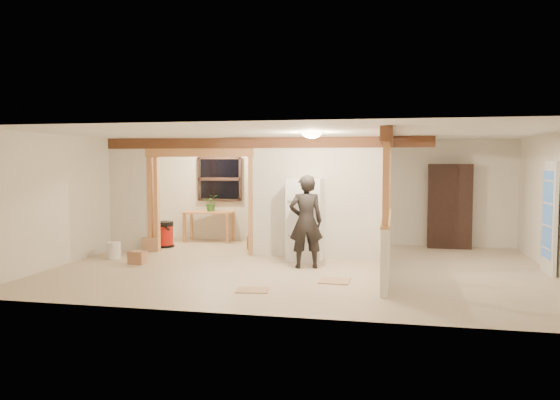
% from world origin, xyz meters
% --- Properties ---
extents(floor, '(9.00, 6.50, 0.01)m').
position_xyz_m(floor, '(0.00, 0.00, -0.01)').
color(floor, '#BCA78C').
rests_on(floor, ground).
extents(ceiling, '(9.00, 6.50, 0.01)m').
position_xyz_m(ceiling, '(0.00, 0.00, 2.50)').
color(ceiling, white).
extents(wall_back, '(9.00, 0.01, 2.50)m').
position_xyz_m(wall_back, '(0.00, 3.25, 1.25)').
color(wall_back, silver).
rests_on(wall_back, floor).
extents(wall_front, '(9.00, 0.01, 2.50)m').
position_xyz_m(wall_front, '(0.00, -3.25, 1.25)').
color(wall_front, silver).
rests_on(wall_front, floor).
extents(wall_left, '(0.01, 6.50, 2.50)m').
position_xyz_m(wall_left, '(-4.50, 0.00, 1.25)').
color(wall_left, silver).
rests_on(wall_left, floor).
extents(partition_left_stub, '(0.90, 0.12, 2.50)m').
position_xyz_m(partition_left_stub, '(-4.05, 1.20, 1.25)').
color(partition_left_stub, silver).
rests_on(partition_left_stub, floor).
extents(partition_center, '(2.80, 0.12, 2.50)m').
position_xyz_m(partition_center, '(0.20, 1.20, 1.25)').
color(partition_center, silver).
rests_on(partition_center, floor).
extents(doorway_frame, '(2.46, 0.14, 2.20)m').
position_xyz_m(doorway_frame, '(-2.40, 1.20, 1.10)').
color(doorway_frame, tan).
rests_on(doorway_frame, floor).
extents(header_beam_back, '(7.00, 0.18, 0.22)m').
position_xyz_m(header_beam_back, '(-1.00, 1.20, 2.38)').
color(header_beam_back, brown).
rests_on(header_beam_back, ceiling).
extents(header_beam_right, '(0.18, 3.30, 0.22)m').
position_xyz_m(header_beam_right, '(1.60, -0.40, 2.38)').
color(header_beam_right, brown).
rests_on(header_beam_right, ceiling).
extents(pony_wall, '(0.12, 3.20, 1.00)m').
position_xyz_m(pony_wall, '(1.60, -0.40, 0.50)').
color(pony_wall, silver).
rests_on(pony_wall, floor).
extents(stud_partition, '(0.14, 3.20, 1.32)m').
position_xyz_m(stud_partition, '(1.60, -0.40, 1.66)').
color(stud_partition, tan).
rests_on(stud_partition, pony_wall).
extents(window_back, '(1.12, 0.10, 1.10)m').
position_xyz_m(window_back, '(-2.60, 3.17, 1.55)').
color(window_back, black).
rests_on(window_back, wall_back).
extents(french_door, '(0.12, 0.86, 2.00)m').
position_xyz_m(french_door, '(4.42, 0.40, 1.00)').
color(french_door, white).
rests_on(french_door, floor).
extents(ceiling_dome_main, '(0.36, 0.36, 0.16)m').
position_xyz_m(ceiling_dome_main, '(0.30, -0.50, 2.48)').
color(ceiling_dome_main, '#FFEABF').
rests_on(ceiling_dome_main, ceiling).
extents(ceiling_dome_util, '(0.32, 0.32, 0.14)m').
position_xyz_m(ceiling_dome_util, '(-2.50, 2.30, 2.48)').
color(ceiling_dome_util, '#FFEABF').
rests_on(ceiling_dome_util, ceiling).
extents(hanging_bulb, '(0.07, 0.07, 0.07)m').
position_xyz_m(hanging_bulb, '(-2.00, 1.60, 2.18)').
color(hanging_bulb, '#FFD88C').
rests_on(hanging_bulb, ceiling).
extents(refrigerator, '(0.68, 0.66, 1.65)m').
position_xyz_m(refrigerator, '(-0.02, 0.81, 0.83)').
color(refrigerator, white).
rests_on(refrigerator, floor).
extents(woman, '(0.73, 0.58, 1.74)m').
position_xyz_m(woman, '(0.12, 0.01, 0.87)').
color(woman, black).
rests_on(woman, floor).
extents(work_table, '(1.31, 0.84, 0.76)m').
position_xyz_m(work_table, '(-2.78, 2.87, 0.38)').
color(work_table, tan).
rests_on(work_table, floor).
extents(potted_plant, '(0.45, 0.42, 0.41)m').
position_xyz_m(potted_plant, '(-2.72, 2.88, 0.97)').
color(potted_plant, '#336E30').
rests_on(potted_plant, work_table).
extents(shop_vac, '(0.47, 0.47, 0.61)m').
position_xyz_m(shop_vac, '(-3.50, 1.80, 0.30)').
color(shop_vac, '#B1170C').
rests_on(shop_vac, floor).
extents(bookshelf, '(0.97, 0.32, 1.93)m').
position_xyz_m(bookshelf, '(2.97, 3.02, 0.97)').
color(bookshelf, black).
rests_on(bookshelf, floor).
extents(bucket, '(0.31, 0.31, 0.34)m').
position_xyz_m(bucket, '(-3.90, 0.21, 0.17)').
color(bucket, white).
rests_on(bucket, floor).
extents(box_util_a, '(0.42, 0.39, 0.30)m').
position_xyz_m(box_util_a, '(-1.32, 1.93, 0.15)').
color(box_util_a, '#A97652').
rests_on(box_util_a, floor).
extents(box_util_b, '(0.42, 0.42, 0.32)m').
position_xyz_m(box_util_b, '(-3.58, 1.24, 0.16)').
color(box_util_b, '#A97652').
rests_on(box_util_b, floor).
extents(box_front, '(0.31, 0.25, 0.25)m').
position_xyz_m(box_front, '(-3.15, -0.26, 0.12)').
color(box_front, '#A97652').
rests_on(box_front, floor).
extents(floor_panel_near, '(0.51, 0.51, 0.02)m').
position_xyz_m(floor_panel_near, '(0.78, -1.04, 0.01)').
color(floor_panel_near, tan).
rests_on(floor_panel_near, floor).
extents(floor_panel_far, '(0.54, 0.46, 0.02)m').
position_xyz_m(floor_panel_far, '(-0.39, -1.95, 0.01)').
color(floor_panel_far, tan).
rests_on(floor_panel_far, floor).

